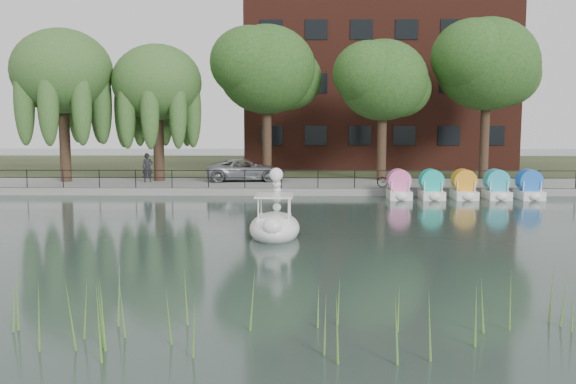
{
  "coord_description": "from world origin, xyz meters",
  "views": [
    {
      "loc": [
        0.88,
        -21.57,
        4.43
      ],
      "look_at": [
        0.5,
        4.0,
        1.3
      ],
      "focal_mm": 40.0,
      "sensor_mm": 36.0,
      "label": 1
    }
  ],
  "objects_px": {
    "minivan": "(246,168)",
    "pedestrian": "(148,166)",
    "swan_boat": "(275,222)",
    "bicycle": "(393,178)"
  },
  "relations": [
    {
      "from": "bicycle",
      "to": "minivan",
      "type": "bearing_deg",
      "value": 72.73
    },
    {
      "from": "minivan",
      "to": "pedestrian",
      "type": "relative_size",
      "value": 2.74
    },
    {
      "from": "minivan",
      "to": "pedestrian",
      "type": "bearing_deg",
      "value": 92.63
    },
    {
      "from": "swan_boat",
      "to": "minivan",
      "type": "bearing_deg",
      "value": 100.19
    },
    {
      "from": "minivan",
      "to": "bicycle",
      "type": "bearing_deg",
      "value": -118.47
    },
    {
      "from": "minivan",
      "to": "pedestrian",
      "type": "xyz_separation_m",
      "value": [
        -5.72,
        -0.89,
        0.23
      ]
    },
    {
      "from": "pedestrian",
      "to": "swan_boat",
      "type": "xyz_separation_m",
      "value": [
        8.03,
        -14.74,
        -0.86
      ]
    },
    {
      "from": "bicycle",
      "to": "swan_boat",
      "type": "relative_size",
      "value": 0.57
    },
    {
      "from": "pedestrian",
      "to": "swan_boat",
      "type": "height_order",
      "value": "swan_boat"
    },
    {
      "from": "pedestrian",
      "to": "swan_boat",
      "type": "relative_size",
      "value": 0.66
    }
  ]
}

